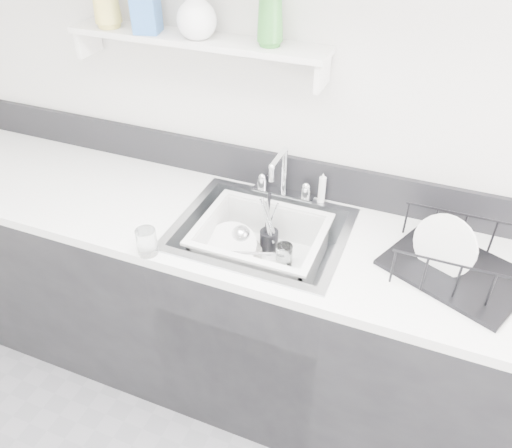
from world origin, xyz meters
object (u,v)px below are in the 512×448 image
at_px(dish_rack, 460,255).
at_px(wash_tub, 261,246).
at_px(counter_run, 260,314).
at_px(sink, 261,248).

bearing_deg(dish_rack, wash_tub, -153.41).
relative_size(counter_run, wash_tub, 6.70).
distance_m(sink, wash_tub, 0.02).
bearing_deg(counter_run, dish_rack, 2.04).
bearing_deg(sink, wash_tub, -75.14).
bearing_deg(counter_run, wash_tub, -75.14).
distance_m(counter_run, sink, 0.37).
xyz_separation_m(counter_run, sink, (0.00, 0.00, 0.37)).
bearing_deg(wash_tub, sink, 104.86).
height_order(counter_run, wash_tub, wash_tub).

